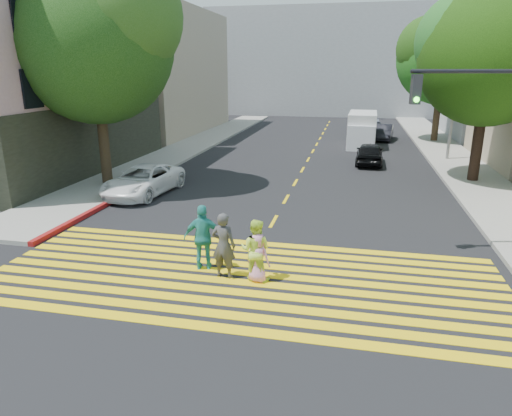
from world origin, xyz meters
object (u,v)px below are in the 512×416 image
(pedestrian_woman, at_px, (255,250))
(pedestrian_extra, at_px, (204,237))
(traffic_signal, at_px, (503,132))
(pedestrian_man, at_px, (224,245))
(dark_car_parked, at_px, (384,132))
(silver_car, at_px, (367,123))
(tree_left, at_px, (96,34))
(tree_right_near, at_px, (493,48))
(pedestrian_child, at_px, (258,258))
(dark_car_near, at_px, (370,153))
(tree_right_far, at_px, (445,53))
(white_sedan, at_px, (143,180))
(white_van, at_px, (362,131))

(pedestrian_woman, height_order, pedestrian_extra, pedestrian_extra)
(traffic_signal, bearing_deg, pedestrian_extra, -172.10)
(traffic_signal, bearing_deg, pedestrian_man, -167.77)
(dark_car_parked, bearing_deg, silver_car, 110.78)
(tree_left, bearing_deg, tree_right_near, 14.15)
(pedestrian_extra, height_order, dark_car_parked, pedestrian_extra)
(pedestrian_woman, distance_m, pedestrian_child, 0.21)
(dark_car_near, relative_size, traffic_signal, 0.67)
(pedestrian_extra, distance_m, traffic_signal, 8.68)
(tree_right_near, relative_size, pedestrian_man, 5.14)
(tree_right_far, xyz_separation_m, pedestrian_man, (-9.04, -25.65, -5.44))
(pedestrian_woman, bearing_deg, traffic_signal, -149.02)
(tree_right_near, bearing_deg, white_sedan, -160.09)
(pedestrian_child, bearing_deg, tree_right_near, -108.15)
(white_van, bearing_deg, pedestrian_child, -95.21)
(white_sedan, bearing_deg, dark_car_near, 47.85)
(pedestrian_woman, relative_size, dark_car_near, 0.44)
(traffic_signal, bearing_deg, white_van, 88.74)
(tree_left, xyz_separation_m, tree_right_far, (16.97, 17.37, -0.35))
(tree_left, height_order, dark_car_near, tree_left)
(dark_car_parked, bearing_deg, white_van, -108.66)
(dark_car_parked, bearing_deg, tree_right_far, 2.92)
(white_sedan, bearing_deg, pedestrian_extra, -48.01)
(pedestrian_man, distance_m, dark_car_parked, 26.48)
(tree_right_near, relative_size, dark_car_parked, 2.52)
(pedestrian_woman, xyz_separation_m, pedestrian_child, (0.08, -0.09, -0.17))
(pedestrian_child, xyz_separation_m, traffic_signal, (6.20, 3.18, 2.96))
(dark_car_parked, relative_size, white_van, 0.72)
(tree_left, distance_m, silver_car, 26.15)
(pedestrian_child, height_order, white_van, white_van)
(white_sedan, bearing_deg, traffic_signal, -12.11)
(tree_right_far, height_order, pedestrian_man, tree_right_far)
(tree_left, bearing_deg, pedestrian_woman, -43.24)
(tree_left, bearing_deg, pedestrian_extra, -47.39)
(dark_car_parked, bearing_deg, pedestrian_man, -94.16)
(pedestrian_extra, xyz_separation_m, traffic_signal, (7.78, 2.74, 2.70))
(dark_car_near, distance_m, traffic_signal, 13.63)
(tree_right_near, distance_m, pedestrian_woman, 15.80)
(tree_left, xyz_separation_m, pedestrian_man, (7.93, -8.28, -5.79))
(silver_car, bearing_deg, pedestrian_man, 75.57)
(tree_right_far, bearing_deg, pedestrian_child, -107.54)
(dark_car_near, bearing_deg, pedestrian_man, 77.72)
(pedestrian_extra, relative_size, dark_car_near, 0.49)
(pedestrian_extra, height_order, silver_car, pedestrian_extra)
(white_sedan, distance_m, silver_car, 25.45)
(white_van, bearing_deg, tree_left, -127.48)
(white_sedan, distance_m, dark_car_parked, 21.71)
(traffic_signal, bearing_deg, dark_car_near, 91.86)
(pedestrian_woman, bearing_deg, tree_left, -38.46)
(dark_car_near, bearing_deg, pedestrian_extra, 75.11)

